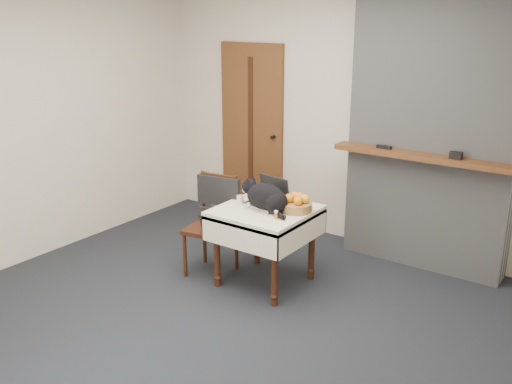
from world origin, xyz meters
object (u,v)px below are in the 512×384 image
laptop (268,198)px  fruit_basket (297,204)px  chair (215,210)px  side_table (265,221)px  cream_jar (240,200)px  pill_bottle (276,215)px  door (252,133)px  cat (267,197)px

laptop → fruit_basket: (0.29, -0.00, 0.00)m
chair → side_table: bearing=-6.2°
cream_jar → pill_bottle: 0.49m
cream_jar → chair: (-0.28, -0.01, -0.15)m
side_table → fruit_basket: (0.25, 0.10, 0.17)m
door → side_table: 1.81m
laptop → chair: bearing=-155.0°
pill_bottle → laptop: bearing=134.3°
cat → pill_bottle: bearing=-30.6°
pill_bottle → chair: chair is taller
door → cream_jar: size_ratio=27.59×
cat → pill_bottle: (0.18, -0.13, -0.08)m
cream_jar → laptop: bearing=29.3°
cream_jar → fruit_basket: size_ratio=0.27×
side_table → fruit_basket: bearing=22.6°
laptop → chair: 0.54m
chair → cream_jar: bearing=-6.6°
door → cream_jar: (0.86, -1.38, -0.26)m
side_table → laptop: size_ratio=2.09×
cat → fruit_basket: cat is taller
cat → side_table: bearing=146.9°
door → laptop: size_ratio=5.36×
side_table → pill_bottle: pill_bottle is taller
fruit_basket → chair: chair is taller
door → chair: door is taller
side_table → pill_bottle: (0.21, -0.15, 0.15)m
fruit_basket → chair: size_ratio=0.29×
cat → fruit_basket: size_ratio=2.01×
pill_bottle → fruit_basket: 0.26m
cream_jar → fruit_basket: (0.51, 0.12, 0.03)m
laptop → cat: (0.07, -0.13, 0.05)m
laptop → cat: 0.16m
cat → chair: size_ratio=0.59×
cream_jar → side_table: bearing=3.5°
door → cat: (1.15, -1.38, -0.19)m
laptop → cream_jar: bearing=-141.0°
cat → fruit_basket: (0.22, 0.13, -0.05)m
cat → chair: 0.61m
door → cat: bearing=-50.3°
side_table → fruit_basket: 0.32m
door → chair: (0.58, -1.39, -0.42)m
fruit_basket → laptop: bearing=179.7°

